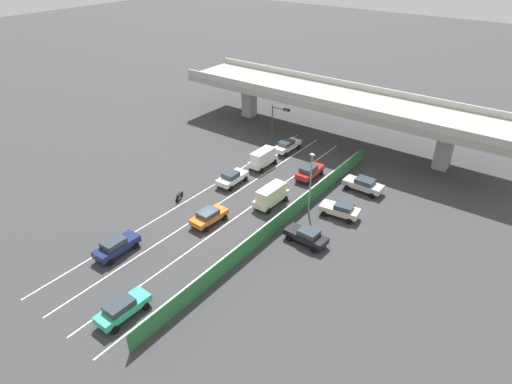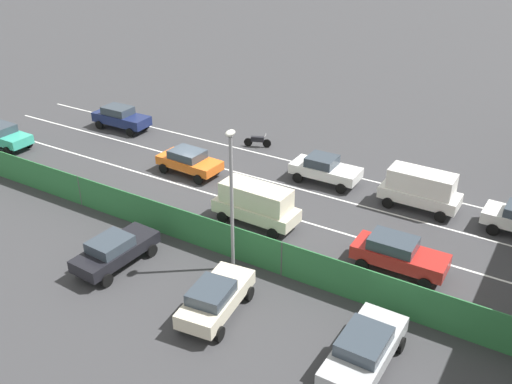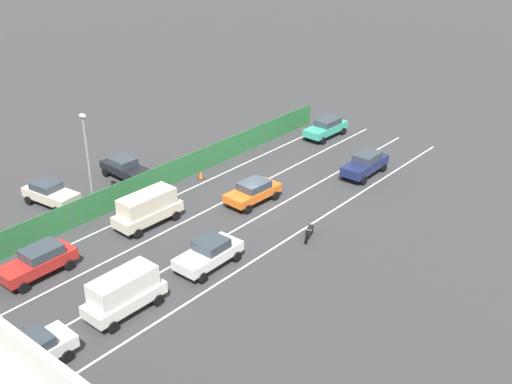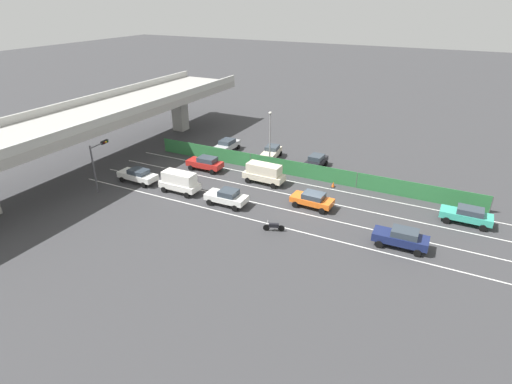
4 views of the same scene
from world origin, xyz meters
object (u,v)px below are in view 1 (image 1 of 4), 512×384
at_px(car_sedan_navy, 116,246).
at_px(car_van_cream, 271,195).
at_px(parked_sedan_cream, 341,209).
at_px(street_lamp, 311,177).
at_px(car_taxi_orange, 209,216).
at_px(parked_sedan_dark, 307,235).
at_px(car_hatchback_white, 287,145).
at_px(traffic_light, 278,117).
at_px(motorcycle, 179,196).
at_px(parked_wagon_silver, 364,184).
at_px(car_sedan_white, 232,177).
at_px(car_sedan_red, 309,171).
at_px(traffic_cone, 248,242).
at_px(car_taxi_teal, 122,308).
at_px(car_van_white, 263,158).

bearing_deg(car_sedan_navy, car_van_cream, 67.32).
xyz_separation_m(parked_sedan_cream, street_lamp, (-3.24, -1.24, 3.41)).
height_order(car_taxi_orange, parked_sedan_dark, parked_sedan_dark).
relative_size(car_hatchback_white, car_taxi_orange, 1.11).
xyz_separation_m(traffic_light, street_lamp, (13.61, -13.83, 0.58)).
height_order(car_taxi_orange, street_lamp, street_lamp).
bearing_deg(car_van_cream, traffic_light, 122.03).
height_order(car_sedan_navy, motorcycle, car_sedan_navy).
distance_m(car_hatchback_white, traffic_light, 4.78).
xyz_separation_m(parked_sedan_cream, parked_wagon_silver, (-0.35, 6.54, 0.01)).
height_order(car_sedan_navy, parked_sedan_cream, car_sedan_navy).
relative_size(car_van_cream, car_taxi_orange, 1.11).
bearing_deg(motorcycle, car_van_cream, 30.65).
distance_m(car_van_cream, car_sedan_white, 6.65).
xyz_separation_m(parked_sedan_dark, parked_wagon_silver, (0.16, 12.76, 0.04)).
bearing_deg(car_hatchback_white, car_sedan_red, -36.58).
bearing_deg(car_sedan_navy, traffic_light, 94.97).
relative_size(parked_sedan_cream, parked_wagon_silver, 0.93).
xyz_separation_m(car_hatchback_white, car_taxi_orange, (3.13, -19.79, -0.01)).
height_order(car_sedan_white, parked_sedan_dark, car_sedan_white).
xyz_separation_m(car_taxi_orange, car_sedan_red, (3.40, 14.94, 0.06)).
xyz_separation_m(parked_sedan_dark, traffic_light, (-16.34, 18.81, 2.86)).
bearing_deg(parked_wagon_silver, car_sedan_white, -149.51).
relative_size(parked_sedan_dark, traffic_light, 0.84).
distance_m(parked_wagon_silver, traffic_cone, 17.05).
bearing_deg(parked_wagon_silver, car_sedan_red, -171.50).
xyz_separation_m(car_sedan_navy, car_hatchback_white, (0.43, 28.95, -0.05)).
distance_m(parked_wagon_silver, traffic_light, 17.80).
bearing_deg(traffic_light, car_sedan_navy, -85.03).
height_order(car_van_cream, traffic_light, traffic_light).
bearing_deg(car_sedan_navy, parked_sedan_cream, 52.74).
distance_m(car_taxi_orange, parked_sedan_cream, 14.16).
relative_size(car_taxi_teal, traffic_light, 0.85).
height_order(car_taxi_orange, traffic_light, traffic_light).
distance_m(traffic_light, street_lamp, 19.41).
distance_m(car_hatchback_white, car_taxi_orange, 20.03).
height_order(car_van_cream, car_sedan_white, car_van_cream).
bearing_deg(car_taxi_orange, car_sedan_white, 113.14).
relative_size(car_hatchback_white, car_sedan_white, 1.10).
bearing_deg(car_sedan_red, car_hatchback_white, 143.42).
bearing_deg(parked_sedan_dark, motorcycle, -174.00).
distance_m(car_sedan_navy, traffic_cone, 12.68).
distance_m(car_van_white, car_taxi_teal, 28.67).
bearing_deg(car_taxi_teal, car_van_white, 103.07).
xyz_separation_m(motorcycle, parked_sedan_dark, (16.05, 1.69, 0.43)).
bearing_deg(car_sedan_red, car_van_cream, -91.68).
bearing_deg(parked_sedan_cream, parked_sedan_dark, -94.65).
xyz_separation_m(car_sedan_navy, car_van_white, (0.44, 23.15, 0.34)).
bearing_deg(traffic_cone, car_taxi_teal, -99.50).
bearing_deg(traffic_light, motorcycle, -89.18).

